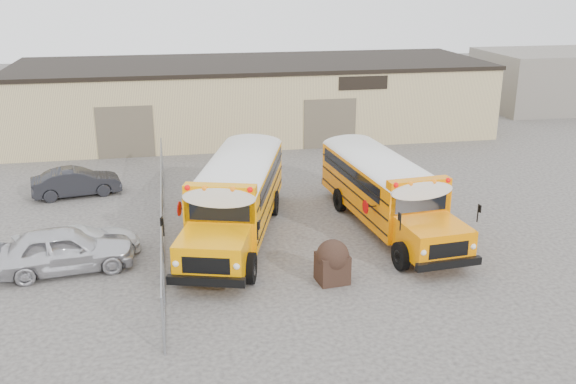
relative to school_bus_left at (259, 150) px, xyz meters
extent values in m
plane|color=#3B3836|center=(1.20, -8.70, -1.80)|extent=(120.00, 120.00, 0.00)
cube|color=#D2BF81|center=(1.20, 11.30, 0.45)|extent=(30.00, 10.00, 4.50)
cube|color=black|center=(1.20, 11.30, 2.75)|extent=(30.20, 10.20, 0.25)
cube|color=black|center=(7.20, 6.28, 2.10)|extent=(3.00, 0.08, 0.80)
cube|color=brown|center=(-6.80, 6.28, -0.30)|extent=(3.20, 0.08, 3.00)
cube|color=brown|center=(5.20, 6.28, -0.30)|extent=(3.20, 0.08, 3.00)
cylinder|color=gray|center=(-4.80, -14.70, -0.90)|extent=(0.07, 0.07, 1.80)
cylinder|color=gray|center=(-4.80, -11.70, -0.90)|extent=(0.07, 0.07, 1.80)
cylinder|color=gray|center=(-4.80, -8.70, -0.90)|extent=(0.07, 0.07, 1.80)
cylinder|color=gray|center=(-4.80, -5.70, -0.90)|extent=(0.07, 0.07, 1.80)
cylinder|color=gray|center=(-4.80, -2.70, -0.90)|extent=(0.07, 0.07, 1.80)
cylinder|color=gray|center=(-4.80, 0.30, -0.90)|extent=(0.07, 0.07, 1.80)
cylinder|color=gray|center=(-4.80, 3.30, -0.90)|extent=(0.07, 0.07, 1.80)
cylinder|color=gray|center=(-4.80, -5.70, -0.02)|extent=(0.05, 18.00, 0.05)
cylinder|color=gray|center=(-4.80, -5.70, -1.75)|extent=(0.05, 18.00, 0.05)
cube|color=gray|center=(-4.80, -5.70, -0.90)|extent=(0.02, 18.00, 1.70)
cube|color=gray|center=(25.20, 15.30, 0.40)|extent=(10.00, 8.00, 4.40)
cube|color=#FF9A00|center=(0.13, 0.44, -0.18)|extent=(4.76, 8.37, 2.15)
cube|color=#FF9A00|center=(-1.32, -4.48, -0.65)|extent=(2.86, 2.86, 1.20)
cube|color=black|center=(-0.99, -3.36, 0.42)|extent=(2.08, 0.67, 0.79)
cube|color=silver|center=(0.13, 0.44, 1.05)|extent=(4.78, 8.45, 0.42)
cube|color=#FF9A00|center=(-0.92, -3.12, 1.08)|extent=(2.61, 1.23, 0.38)
sphere|color=#E50705|center=(-2.04, -3.04, 1.21)|extent=(0.21, 0.21, 0.21)
sphere|color=#E50705|center=(0.06, -3.67, 1.21)|extent=(0.21, 0.21, 0.21)
sphere|color=orange|center=(-1.46, -3.22, 1.21)|extent=(0.21, 0.21, 0.21)
sphere|color=orange|center=(-0.51, -3.50, 1.21)|extent=(0.21, 0.21, 0.21)
cube|color=black|center=(-1.67, -5.66, -1.13)|extent=(2.53, 0.95, 0.29)
cube|color=black|center=(1.27, 4.32, -1.13)|extent=(2.52, 0.93, 0.29)
cube|color=black|center=(0.13, 0.44, -0.26)|extent=(4.76, 8.23, 0.06)
cube|color=black|center=(0.22, 0.74, 0.42)|extent=(4.44, 7.18, 0.65)
cylinder|color=black|center=(-2.48, -4.02, -1.25)|extent=(0.59, 1.13, 1.09)
cylinder|color=black|center=(-0.09, -4.72, -1.25)|extent=(0.59, 1.13, 1.09)
cylinder|color=black|center=(-0.61, 2.32, -1.25)|extent=(0.59, 1.13, 1.09)
cylinder|color=black|center=(1.77, 1.61, -1.25)|extent=(0.59, 1.13, 1.09)
cylinder|color=#BF0505|center=(-2.35, -1.67, -0.05)|extent=(0.20, 0.57, 0.59)
cube|color=orange|center=(3.73, 0.09, -0.26)|extent=(3.15, 7.74, 2.04)
cube|color=orange|center=(4.17, -4.76, -0.71)|extent=(2.37, 2.37, 1.14)
cube|color=black|center=(4.07, -3.65, 0.31)|extent=(2.03, 0.24, 0.74)
cube|color=silver|center=(3.73, 0.09, 0.90)|extent=(3.16, 7.82, 0.40)
cube|color=orange|center=(4.05, -3.42, 0.93)|extent=(2.47, 0.71, 0.36)
sphere|color=#E50705|center=(3.03, -3.74, 1.05)|extent=(0.20, 0.20, 0.20)
sphere|color=#E50705|center=(5.11, -3.55, 1.05)|extent=(0.20, 0.20, 0.20)
sphere|color=orange|center=(3.60, -3.69, 1.05)|extent=(0.20, 0.20, 0.20)
sphere|color=orange|center=(4.54, -3.61, 1.05)|extent=(0.20, 0.20, 0.20)
cube|color=black|center=(4.27, -5.92, -1.16)|extent=(2.44, 0.44, 0.28)
cube|color=black|center=(3.39, 3.91, -1.16)|extent=(2.44, 0.42, 0.28)
cube|color=black|center=(3.73, 0.09, -0.34)|extent=(3.17, 7.59, 0.06)
cube|color=black|center=(3.71, 0.39, 0.31)|extent=(3.07, 6.55, 0.62)
cylinder|color=black|center=(2.98, -4.75, -1.28)|extent=(0.37, 1.05, 1.03)
cylinder|color=black|center=(5.34, -4.54, -1.28)|extent=(0.37, 1.05, 1.03)
cylinder|color=black|center=(2.42, 1.49, -1.28)|extent=(0.37, 1.05, 1.03)
cylinder|color=black|center=(4.77, 1.70, -1.28)|extent=(0.37, 1.05, 1.03)
cylinder|color=#BF0505|center=(2.28, -2.63, -0.14)|extent=(0.08, 0.56, 0.56)
cube|color=black|center=(0.88, -11.18, -1.29)|extent=(1.13, 1.04, 1.02)
sphere|color=black|center=(0.88, -11.18, -0.83)|extent=(1.13, 1.13, 1.13)
imported|color=silver|center=(-8.22, -8.58, -0.98)|extent=(5.01, 2.52, 1.64)
imported|color=silver|center=(-7.78, -7.70, -1.16)|extent=(4.74, 3.49, 1.28)
imported|color=black|center=(-8.82, -0.12, -1.13)|extent=(4.26, 2.16, 1.34)
camera|label=1|loc=(-4.30, -30.44, 8.21)|focal=40.00mm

